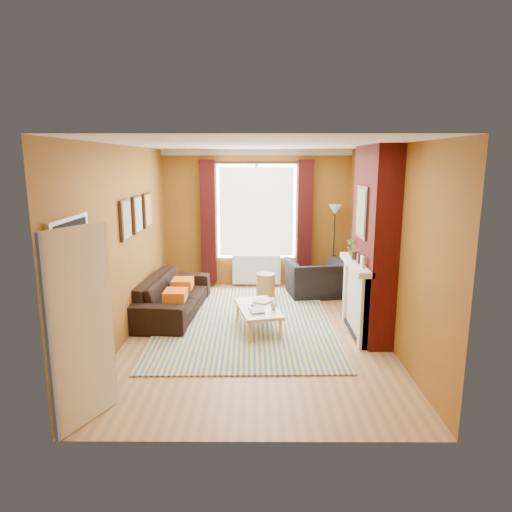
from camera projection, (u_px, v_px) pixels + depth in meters
name	position (u px, v px, depth m)	size (l,w,h in m)	color
ground	(256.00, 333.00, 6.96)	(5.50, 5.50, 0.00)	olive
room_walls	(298.00, 241.00, 6.95)	(3.82, 5.54, 2.83)	brown
striped_rug	(245.00, 321.00, 7.44)	(2.85, 3.91, 0.02)	#34508F
sofa	(173.00, 295.00, 7.79)	(2.23, 0.87, 0.65)	black
armchair	(316.00, 278.00, 8.80)	(1.08, 0.94, 0.70)	black
coffee_table	(258.00, 309.00, 7.03)	(0.79, 1.22, 0.37)	tan
wicker_stool	(266.00, 285.00, 8.80)	(0.37, 0.37, 0.45)	#A67A48
floor_lamp	(335.00, 223.00, 9.03)	(0.30, 0.30, 1.73)	black
book_a	(250.00, 311.00, 6.79)	(0.21, 0.29, 0.03)	#999999
book_b	(257.00, 300.00, 7.34)	(0.24, 0.33, 0.02)	#999999
mug	(273.00, 306.00, 6.90)	(0.10, 0.10, 0.10)	#999999
tv_remote	(254.00, 306.00, 7.01)	(0.11, 0.16, 0.02)	#242427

